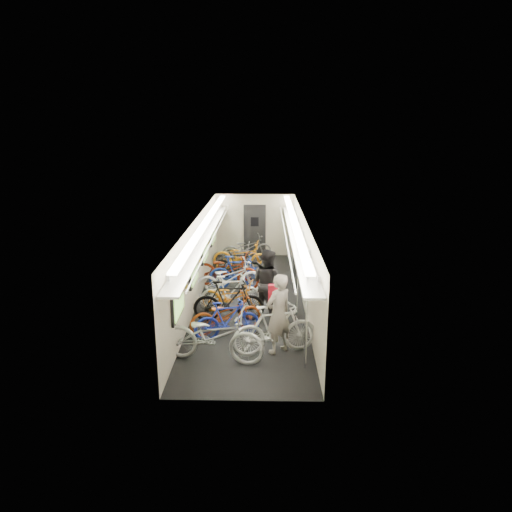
{
  "coord_description": "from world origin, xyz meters",
  "views": [
    {
      "loc": [
        0.42,
        -12.28,
        4.76
      ],
      "look_at": [
        0.14,
        0.71,
        1.15
      ],
      "focal_mm": 32.0,
      "sensor_mm": 36.0,
      "label": 1
    }
  ],
  "objects_px": {
    "passenger_mid": "(267,282)",
    "backpack": "(274,293)",
    "bicycle_0": "(213,336)",
    "bicycle_1": "(227,320)",
    "passenger_near": "(278,314)"
  },
  "relations": [
    {
      "from": "passenger_near",
      "to": "passenger_mid",
      "type": "bearing_deg",
      "value": -122.28
    },
    {
      "from": "bicycle_0",
      "to": "bicycle_1",
      "type": "height_order",
      "value": "bicycle_0"
    },
    {
      "from": "bicycle_0",
      "to": "passenger_mid",
      "type": "xyz_separation_m",
      "value": [
        1.14,
        2.57,
        0.32
      ]
    },
    {
      "from": "bicycle_0",
      "to": "passenger_near",
      "type": "height_order",
      "value": "passenger_near"
    },
    {
      "from": "bicycle_0",
      "to": "bicycle_1",
      "type": "distance_m",
      "value": 1.11
    },
    {
      "from": "bicycle_1",
      "to": "passenger_mid",
      "type": "relative_size",
      "value": 0.88
    },
    {
      "from": "bicycle_0",
      "to": "bicycle_1",
      "type": "xyz_separation_m",
      "value": [
        0.21,
        1.08,
        -0.11
      ]
    },
    {
      "from": "bicycle_1",
      "to": "passenger_mid",
      "type": "xyz_separation_m",
      "value": [
        0.93,
        1.49,
        0.42
      ]
    },
    {
      "from": "passenger_near",
      "to": "passenger_mid",
      "type": "distance_m",
      "value": 2.14
    },
    {
      "from": "bicycle_1",
      "to": "backpack",
      "type": "height_order",
      "value": "backpack"
    },
    {
      "from": "passenger_mid",
      "to": "bicycle_1",
      "type": "bearing_deg",
      "value": 97.36
    },
    {
      "from": "bicycle_0",
      "to": "backpack",
      "type": "bearing_deg",
      "value": -50.11
    },
    {
      "from": "passenger_mid",
      "to": "backpack",
      "type": "height_order",
      "value": "passenger_mid"
    },
    {
      "from": "bicycle_1",
      "to": "backpack",
      "type": "xyz_separation_m",
      "value": [
        1.09,
        -0.37,
        0.81
      ]
    },
    {
      "from": "bicycle_0",
      "to": "passenger_near",
      "type": "xyz_separation_m",
      "value": [
        1.38,
        0.44,
        0.32
      ]
    }
  ]
}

